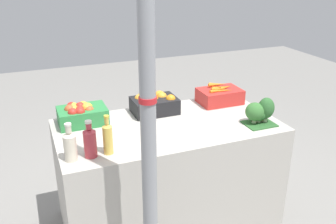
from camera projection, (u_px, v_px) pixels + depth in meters
ground_plane at (168, 218)px, 3.07m from camera, size 10.00×10.00×0.00m
market_table at (168, 174)px, 2.91m from camera, size 1.62×0.84×0.85m
support_pole at (148, 122)px, 1.88m from camera, size 0.09×0.09×2.43m
apple_crate at (81, 114)px, 2.74m from camera, size 0.35×0.24×0.16m
orange_crate at (154, 104)px, 2.94m from camera, size 0.35×0.24×0.16m
carrot_crate at (220, 95)px, 3.13m from camera, size 0.35×0.25×0.16m
broccoli_pile at (260, 111)px, 2.73m from camera, size 0.23×0.18×0.20m
juice_bottle_cloudy at (70, 145)px, 2.23m from camera, size 0.08×0.08×0.24m
juice_bottle_ruby at (90, 142)px, 2.27m from camera, size 0.08×0.08×0.24m
juice_bottle_golden at (108, 138)px, 2.30m from camera, size 0.06×0.06×0.26m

